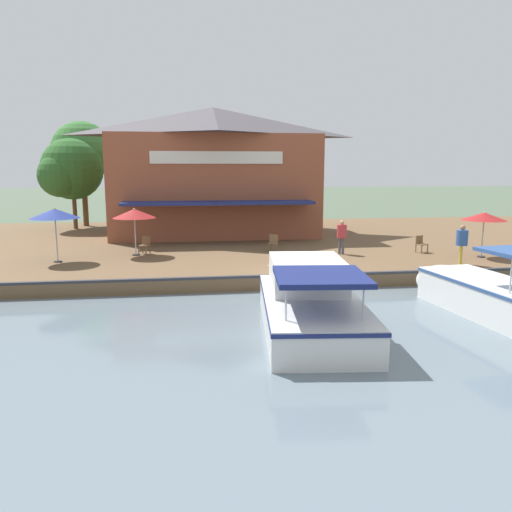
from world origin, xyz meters
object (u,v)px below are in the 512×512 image
object	(u,v)px
tree_upstream_bank	(79,153)
person_near_entrance	(462,240)
tree_behind_restaurant	(69,171)
cafe_chair_far_corner_seat	(145,244)
person_at_quay_edge	(342,233)
motorboat_second_along	(477,291)
cafe_chair_under_first_umbrella	(273,242)
patio_umbrella_mid_patio_left	(134,214)
patio_umbrella_back_row	(484,216)
cafe_chair_back_row_seat	(421,243)
motorboat_fourth_along	(308,299)
waterfront_restaurant	(214,171)
patio_umbrella_by_entrance	(55,214)

from	to	relation	value
tree_upstream_bank	person_near_entrance	bearing A→B (deg)	47.88
tree_upstream_bank	tree_behind_restaurant	bearing A→B (deg)	-11.92
cafe_chair_far_corner_seat	person_at_quay_edge	xyz separation A→B (m)	(1.38, 9.67, 0.58)
motorboat_second_along	tree_upstream_bank	size ratio (longest dim) A/B	0.79
cafe_chair_far_corner_seat	cafe_chair_under_first_umbrella	size ratio (longest dim) A/B	1.00
patio_umbrella_mid_patio_left	cafe_chair_far_corner_seat	distance (m)	1.67
patio_umbrella_mid_patio_left	tree_upstream_bank	bearing A→B (deg)	-159.23
patio_umbrella_back_row	person_at_quay_edge	world-z (taller)	patio_umbrella_back_row
cafe_chair_back_row_seat	motorboat_fourth_along	size ratio (longest dim) A/B	0.11
waterfront_restaurant	patio_umbrella_mid_patio_left	world-z (taller)	waterfront_restaurant
patio_umbrella_by_entrance	tree_behind_restaurant	xyz separation A→B (m)	(-12.89, -2.09, 1.83)
cafe_chair_back_row_seat	motorboat_fourth_along	bearing A→B (deg)	-41.92
cafe_chair_far_corner_seat	cafe_chair_back_row_seat	bearing A→B (deg)	83.85
patio_umbrella_back_row	cafe_chair_back_row_seat	xyz separation A→B (m)	(-1.71, -2.24, -1.48)
cafe_chair_far_corner_seat	cafe_chair_under_first_umbrella	xyz separation A→B (m)	(0.07, 6.47, 0.00)
waterfront_restaurant	tree_upstream_bank	bearing A→B (deg)	-120.09
person_near_entrance	patio_umbrella_back_row	bearing A→B (deg)	128.17
cafe_chair_far_corner_seat	motorboat_fourth_along	distance (m)	11.92
person_at_quay_edge	tree_behind_restaurant	size ratio (longest dim) A/B	0.27
cafe_chair_under_first_umbrella	motorboat_fourth_along	distance (m)	10.39
waterfront_restaurant	cafe_chair_far_corner_seat	distance (m)	9.20
cafe_chair_under_first_umbrella	person_near_entrance	distance (m)	8.95
cafe_chair_back_row_seat	person_at_quay_edge	world-z (taller)	person_at_quay_edge
person_at_quay_edge	tree_upstream_bank	xyz separation A→B (m)	(-14.33, -15.14, 4.20)
person_near_entrance	person_at_quay_edge	bearing A→B (deg)	-127.19
waterfront_restaurant	person_near_entrance	distance (m)	16.22
cafe_chair_back_row_seat	person_near_entrance	bearing A→B (deg)	5.13
cafe_chair_under_first_umbrella	motorboat_second_along	size ratio (longest dim) A/B	0.14
cafe_chair_back_row_seat	motorboat_fourth_along	world-z (taller)	motorboat_fourth_along
waterfront_restaurant	patio_umbrella_back_row	distance (m)	16.35
patio_umbrella_by_entrance	patio_umbrella_mid_patio_left	bearing A→B (deg)	111.73
waterfront_restaurant	tree_behind_restaurant	size ratio (longest dim) A/B	2.11
person_near_entrance	motorboat_fourth_along	size ratio (longest dim) A/B	0.23
patio_umbrella_mid_patio_left	cafe_chair_far_corner_seat	bearing A→B (deg)	133.56
cafe_chair_back_row_seat	person_at_quay_edge	xyz separation A→B (m)	(-0.10, -4.13, 0.58)
motorboat_fourth_along	tree_upstream_bank	world-z (taller)	tree_upstream_bank
motorboat_second_along	patio_umbrella_by_entrance	bearing A→B (deg)	-117.52
waterfront_restaurant	cafe_chair_under_first_umbrella	distance (m)	8.79
cafe_chair_back_row_seat	person_near_entrance	world-z (taller)	person_near_entrance
waterfront_restaurant	patio_umbrella_back_row	world-z (taller)	waterfront_restaurant
cafe_chair_back_row_seat	person_near_entrance	distance (m)	3.32
patio_umbrella_by_entrance	motorboat_fourth_along	xyz separation A→B (m)	(8.71, 9.51, -1.99)
waterfront_restaurant	cafe_chair_under_first_umbrella	xyz separation A→B (m)	(7.60, 2.58, -3.58)
waterfront_restaurant	tree_behind_restaurant	distance (m)	10.39
motorboat_fourth_along	motorboat_second_along	world-z (taller)	motorboat_second_along
waterfront_restaurant	tree_behind_restaurant	xyz separation A→B (m)	(-3.64, -9.73, -0.02)
tree_behind_restaurant	motorboat_second_along	bearing A→B (deg)	40.02
cafe_chair_far_corner_seat	tree_behind_restaurant	distance (m)	13.10
motorboat_fourth_along	tree_upstream_bank	bearing A→B (deg)	-154.35
waterfront_restaurant	cafe_chair_back_row_seat	world-z (taller)	waterfront_restaurant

